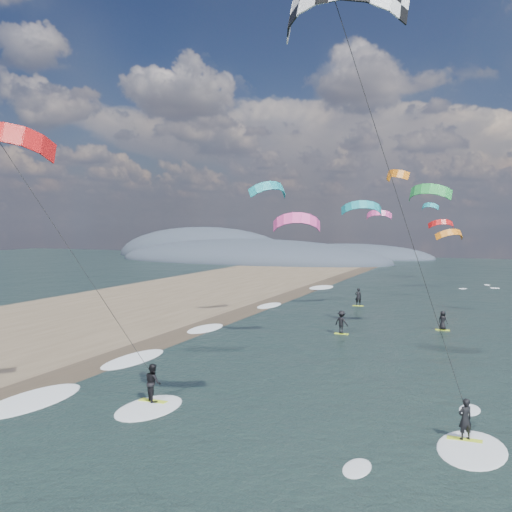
% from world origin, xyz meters
% --- Properties ---
extents(ground, '(260.00, 260.00, 0.00)m').
position_xyz_m(ground, '(0.00, 0.00, 0.00)').
color(ground, black).
rests_on(ground, ground).
extents(wet_sand_strip, '(3.00, 240.00, 0.00)m').
position_xyz_m(wet_sand_strip, '(-12.00, 10.00, 0.00)').
color(wet_sand_strip, '#382D23').
rests_on(wet_sand_strip, ground).
extents(coastal_hills, '(80.00, 41.00, 15.00)m').
position_xyz_m(coastal_hills, '(-44.84, 107.86, 0.00)').
color(coastal_hills, '#3D4756').
rests_on(coastal_hills, ground).
extents(kitesurfer_near_a, '(7.70, 8.40, 17.01)m').
position_xyz_m(kitesurfer_near_a, '(6.29, 3.88, 12.92)').
color(kitesurfer_near_a, '#D1F22A').
rests_on(kitesurfer_near_a, ground).
extents(kitesurfer_near_b, '(7.29, 8.97, 13.43)m').
position_xyz_m(kitesurfer_near_b, '(-7.19, 3.78, 8.80)').
color(kitesurfer_near_b, '#D1F22A').
rests_on(kitesurfer_near_b, ground).
extents(far_kitesurfers, '(10.39, 16.08, 1.86)m').
position_xyz_m(far_kitesurfers, '(0.62, 32.53, 0.90)').
color(far_kitesurfers, '#D1F22A').
rests_on(far_kitesurfers, ground).
extents(bg_kite_field, '(16.52, 62.86, 7.72)m').
position_xyz_m(bg_kite_field, '(-0.10, 49.58, 10.28)').
color(bg_kite_field, teal).
rests_on(bg_kite_field, ground).
extents(shoreline_surf, '(2.40, 79.40, 0.11)m').
position_xyz_m(shoreline_surf, '(-10.80, 14.75, 0.00)').
color(shoreline_surf, white).
rests_on(shoreline_surf, ground).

